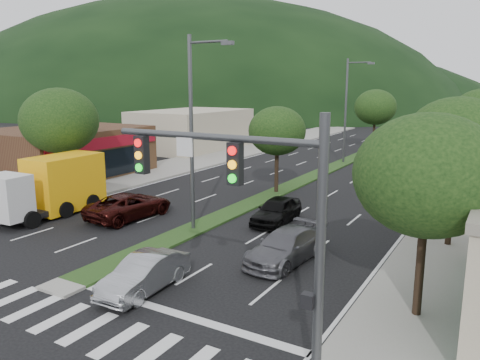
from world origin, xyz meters
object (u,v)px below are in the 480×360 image
Objects in this scene: tree_r_b at (457,142)px; tree_r_c at (472,133)px; car_queue_d at (407,183)px; tree_med_far at (375,107)px; tree_l_a at (60,121)px; traffic_signal at (260,208)px; motorhome at (431,144)px; tree_med_near at (277,131)px; box_truck at (54,187)px; streetlight_mid at (348,106)px; car_queue_b at (286,246)px; suv_maroon at (129,205)px; car_queue_c at (380,169)px; car_queue_a at (277,210)px; sedan_silver at (144,274)px; tree_r_a at (428,175)px; streetlight_near at (194,125)px.

tree_r_c is at bearing 90.00° from tree_r_b.
tree_r_b is 12.04m from car_queue_d.
tree_l_a is at bearing -110.19° from tree_med_far.
motorhome is at bearing 92.34° from traffic_signal.
motorhome is at bearing 52.94° from tree_l_a.
tree_med_near reaches higher than box_truck.
streetlight_mid reaches higher than car_queue_b.
car_queue_c is (9.49, 19.50, -0.03)m from suv_maroon.
tree_r_c is 11.09m from car_queue_c.
car_queue_a is at bearing 125.78° from car_queue_b.
tree_med_near is at bearing -110.54° from suv_maroon.
box_truck is (-9.00, -11.56, -2.81)m from tree_med_near.
tree_med_far reaches higher than tree_r_c.
car_queue_c is at bearing 133.13° from tree_r_c.
sedan_silver is at bearing -115.80° from tree_r_c.
suv_maroon is (-4.56, -35.96, -4.27)m from tree_med_far.
suv_maroon is 1.25× the size of car_queue_a.
tree_l_a is at bearing -177.59° from car_queue_a.
car_queue_a reaches higher than car_queue_c.
box_truck is (-18.03, 7.98, -3.03)m from traffic_signal.
tree_med_near is 0.87× the size of tree_med_far.
tree_l_a is 0.71× the size of motorhome.
car_queue_d reaches higher than car_queue_b.
suv_maroon is (-4.56, -9.96, -3.69)m from tree_med_near.
tree_r_a is 17.52m from suv_maroon.
box_truck is (-21.00, -13.56, -3.13)m from tree_r_c.
streetlight_mid is at bearing 61.08° from tree_l_a.
tree_med_near is 0.83× the size of tree_l_a.
sedan_silver is (2.62, -6.97, -4.91)m from streetlight_near.
tree_med_far is 1.30× the size of suv_maroon.
sedan_silver is 0.96× the size of car_queue_a.
tree_med_far reaches higher than motorhome.
suv_maroon is 0.99× the size of car_queue_d.
car_queue_b is at bearing -10.94° from tree_l_a.
streetlight_mid reaches higher than car_queue_c.
tree_med_far is at bearing 101.22° from traffic_signal.
tree_r_b is 1.15× the size of tree_med_near.
suv_maroon is (-4.76, 0.04, -4.84)m from streetlight_near.
streetlight_near is at bearing -96.66° from motorhome.
streetlight_mid is (-11.79, 21.00, 0.55)m from tree_r_b.
traffic_signal reaches higher than car_queue_b.
car_queue_c is at bearing 45.16° from tree_l_a.
suv_maroon is (7.94, -1.96, -4.44)m from tree_l_a.
tree_med_far is 1.45× the size of car_queue_b.
tree_r_c is (0.00, 16.00, -0.07)m from tree_r_a.
suv_maroon is (-4.76, -24.96, -4.84)m from streetlight_mid.
motorhome is (2.54, 8.92, 1.31)m from car_queue_c.
tree_med_far is 33.04m from car_queue_a.
tree_l_a is 26.28m from streetlight_mid.
streetlight_mid is at bearing 132.22° from tree_r_c.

